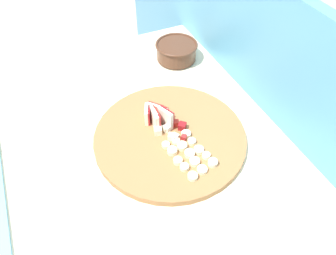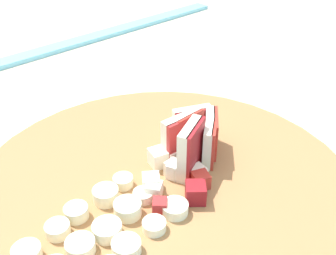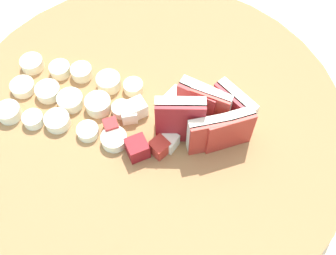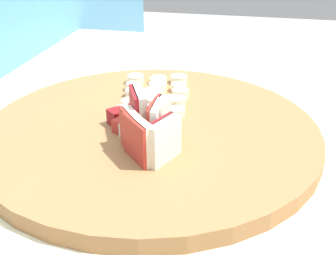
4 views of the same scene
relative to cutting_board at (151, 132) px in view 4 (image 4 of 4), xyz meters
name	(u,v)px [view 4 (image 4 of 4)]	position (x,y,z in m)	size (l,w,h in m)	color
cutting_board	(151,132)	(0.00, 0.00, 0.00)	(0.45, 0.45, 0.02)	olive
apple_wedge_fan	(148,128)	(-0.06, -0.01, 0.04)	(0.10, 0.08, 0.06)	maroon
apple_dice_pile	(144,122)	(-0.01, 0.01, 0.02)	(0.09, 0.10, 0.02)	#EFE5CC
banana_slice_rows	(155,94)	(0.09, 0.02, 0.02)	(0.17, 0.11, 0.02)	beige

